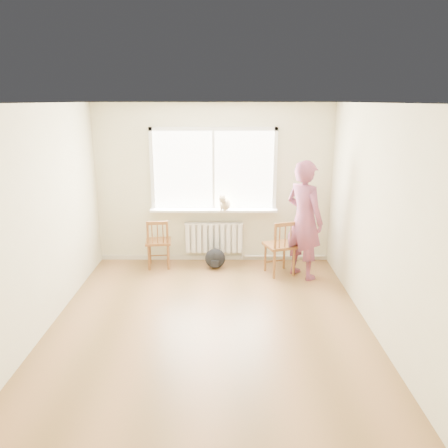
{
  "coord_description": "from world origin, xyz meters",
  "views": [
    {
      "loc": [
        0.19,
        -5.06,
        2.73
      ],
      "look_at": [
        0.18,
        1.2,
        0.95
      ],
      "focal_mm": 35.0,
      "sensor_mm": 36.0,
      "label": 1
    }
  ],
  "objects_px": {
    "chair_right": "(281,248)",
    "person": "(304,220)",
    "backpack": "(215,258)",
    "cat": "(225,203)",
    "chair_left": "(158,243)"
  },
  "relations": [
    {
      "from": "backpack",
      "to": "cat",
      "type": "bearing_deg",
      "value": 54.14
    },
    {
      "from": "chair_left",
      "to": "chair_right",
      "type": "xyz_separation_m",
      "value": [
        2.02,
        -0.31,
        0.04
      ]
    },
    {
      "from": "person",
      "to": "backpack",
      "type": "relative_size",
      "value": 5.49
    },
    {
      "from": "person",
      "to": "backpack",
      "type": "height_order",
      "value": "person"
    },
    {
      "from": "person",
      "to": "cat",
      "type": "distance_m",
      "value": 1.37
    },
    {
      "from": "backpack",
      "to": "chair_right",
      "type": "bearing_deg",
      "value": -14.87
    },
    {
      "from": "chair_right",
      "to": "backpack",
      "type": "xyz_separation_m",
      "value": [
        -1.07,
        0.28,
        -0.29
      ]
    },
    {
      "from": "person",
      "to": "backpack",
      "type": "bearing_deg",
      "value": 36.99
    },
    {
      "from": "chair_right",
      "to": "backpack",
      "type": "height_order",
      "value": "chair_right"
    },
    {
      "from": "chair_right",
      "to": "person",
      "type": "bearing_deg",
      "value": 150.21
    },
    {
      "from": "person",
      "to": "chair_right",
      "type": "bearing_deg",
      "value": 40.34
    },
    {
      "from": "chair_left",
      "to": "cat",
      "type": "bearing_deg",
      "value": -176.46
    },
    {
      "from": "chair_right",
      "to": "person",
      "type": "xyz_separation_m",
      "value": [
        0.33,
        -0.06,
        0.48
      ]
    },
    {
      "from": "chair_left",
      "to": "person",
      "type": "bearing_deg",
      "value": 164.53
    },
    {
      "from": "chair_left",
      "to": "cat",
      "type": "distance_m",
      "value": 1.3
    }
  ]
}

